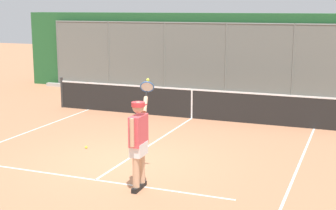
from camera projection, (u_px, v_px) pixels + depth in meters
ground_plane at (124, 162)px, 11.34m from camera, size 60.00×60.00×0.00m
court_line_markings at (92, 182)px, 9.99m from camera, size 7.62×11.24×0.01m
fence_backdrop at (230, 55)px, 19.75m from camera, size 18.43×1.37×3.27m
tennis_net at (192, 103)px, 15.67m from camera, size 9.80×0.09×1.07m
tennis_player at (139, 138)px, 9.44m from camera, size 0.50×1.43×2.04m
tennis_ball_mid_court at (86, 147)px, 12.39m from camera, size 0.07×0.07×0.07m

